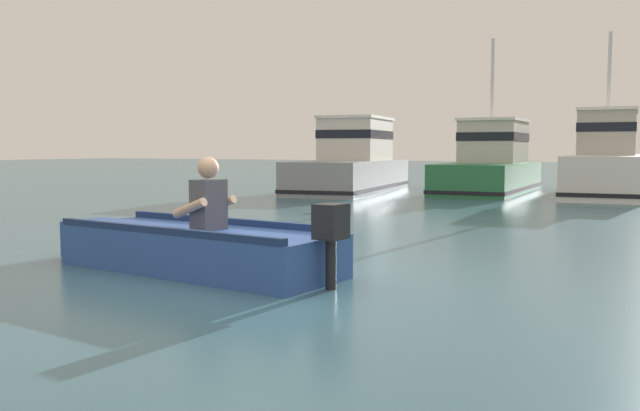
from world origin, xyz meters
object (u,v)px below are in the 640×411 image
Objects in this scene: rowboat_with_person at (194,247)px; moored_boat_grey at (352,164)px; moored_boat_green at (491,165)px; moored_boat_white at (606,163)px.

rowboat_with_person is 13.30m from moored_boat_grey.
moored_boat_white reaches higher than moored_boat_green.
moored_boat_white is (3.05, 0.52, 0.10)m from moored_boat_green.
moored_boat_green is (3.77, 1.40, -0.03)m from moored_boat_grey.
moored_boat_green is at bearing -170.40° from moored_boat_white.
moored_boat_green reaches higher than rowboat_with_person.
rowboat_with_person is 0.58× the size of moored_boat_grey.
moored_boat_grey is at bearing 106.75° from rowboat_with_person.
rowboat_with_person is at bearing -89.76° from moored_boat_green.
moored_boat_green is at bearing 90.24° from rowboat_with_person.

